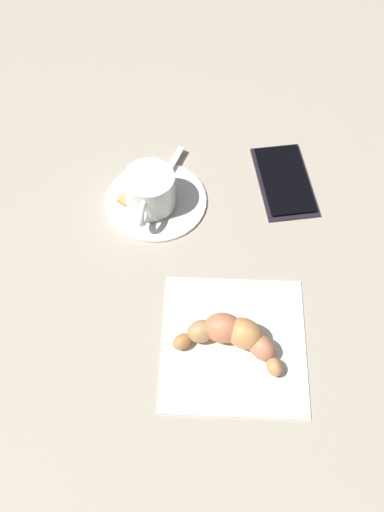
{
  "coord_description": "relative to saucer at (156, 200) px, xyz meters",
  "views": [
    {
      "loc": [
        -0.38,
        0.08,
        0.62
      ],
      "look_at": [
        -0.02,
        -0.01,
        0.03
      ],
      "focal_mm": 39.68,
      "sensor_mm": 36.0,
      "label": 1
    }
  ],
  "objects": [
    {
      "name": "saucer",
      "position": [
        0.0,
        0.0,
        0.0
      ],
      "size": [
        0.14,
        0.14,
        0.01
      ],
      "primitive_type": "cylinder",
      "color": "white",
      "rests_on": "ground"
    },
    {
      "name": "espresso_cup",
      "position": [
        -0.01,
        0.01,
        0.03
      ],
      "size": [
        0.09,
        0.07,
        0.05
      ],
      "color": "white",
      "rests_on": "saucer"
    },
    {
      "name": "teaspoon",
      "position": [
        0.01,
        -0.01,
        0.01
      ],
      "size": [
        0.11,
        0.09,
        0.01
      ],
      "color": "silver",
      "rests_on": "saucer"
    },
    {
      "name": "sugar_packet",
      "position": [
        0.02,
        0.02,
        0.01
      ],
      "size": [
        0.06,
        0.06,
        0.01
      ],
      "primitive_type": "cube",
      "rotation": [
        0.0,
        0.0,
        8.63
      ],
      "color": "tan",
      "rests_on": "saucer"
    },
    {
      "name": "ground_plane",
      "position": [
        -0.1,
        -0.02,
        -0.0
      ],
      "size": [
        1.8,
        1.8,
        0.0
      ],
      "primitive_type": "plane",
      "color": "#ACA290"
    },
    {
      "name": "cell_phone",
      "position": [
        -0.01,
        -0.18,
        -0.0
      ],
      "size": [
        0.14,
        0.09,
        0.01
      ],
      "color": "black",
      "rests_on": "ground"
    },
    {
      "name": "croissant",
      "position": [
        -0.23,
        -0.04,
        0.02
      ],
      "size": [
        0.09,
        0.12,
        0.04
      ],
      "color": "tan",
      "rests_on": "napkin"
    },
    {
      "name": "napkin",
      "position": [
        -0.23,
        -0.04,
        -0.0
      ],
      "size": [
        0.21,
        0.21,
        0.0
      ],
      "primitive_type": "cube",
      "rotation": [
        0.0,
        0.0,
        -0.28
      ],
      "color": "white",
      "rests_on": "ground"
    }
  ]
}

